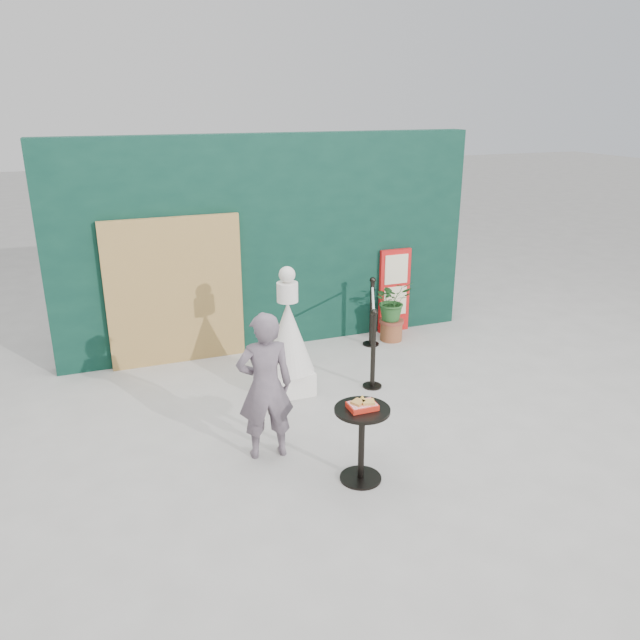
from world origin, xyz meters
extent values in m
plane|color=#ADAAA5|center=(0.00, 0.00, 0.00)|extent=(60.00, 60.00, 0.00)
cube|color=black|center=(0.00, 3.15, 1.50)|extent=(6.00, 0.30, 3.00)
cube|color=tan|center=(-1.40, 2.94, 1.00)|extent=(1.80, 0.08, 2.00)
imported|color=slate|center=(-0.96, 0.19, 0.77)|extent=(0.59, 0.42, 1.53)
cube|color=red|center=(1.90, 2.96, 0.65)|extent=(0.50, 0.06, 1.30)
cube|color=beige|center=(1.90, 2.92, 1.00)|extent=(0.38, 0.02, 0.45)
cube|color=beige|center=(1.90, 2.92, 0.50)|extent=(0.38, 0.02, 0.45)
cube|color=red|center=(1.90, 2.92, 0.15)|extent=(0.38, 0.02, 0.18)
cube|color=white|center=(-0.29, 1.51, 0.15)|extent=(0.53, 0.53, 0.29)
cone|color=silver|center=(-0.29, 1.51, 0.73)|extent=(0.62, 0.62, 0.87)
cylinder|color=white|center=(-0.29, 1.51, 1.28)|extent=(0.25, 0.25, 0.23)
sphere|color=silver|center=(-0.29, 1.51, 1.50)|extent=(0.19, 0.19, 0.19)
cylinder|color=black|center=(-0.26, -0.55, 0.01)|extent=(0.40, 0.40, 0.02)
cylinder|color=black|center=(-0.26, -0.55, 0.36)|extent=(0.06, 0.06, 0.72)
cylinder|color=black|center=(-0.26, -0.55, 0.73)|extent=(0.52, 0.52, 0.03)
cube|color=red|center=(-0.26, -0.55, 0.78)|extent=(0.26, 0.19, 0.05)
cube|color=red|center=(-0.26, -0.55, 0.80)|extent=(0.24, 0.17, 0.00)
cube|color=gold|center=(-0.30, -0.54, 0.82)|extent=(0.15, 0.14, 0.02)
cube|color=#E0BD52|center=(-0.21, -0.57, 0.82)|extent=(0.13, 0.13, 0.02)
cone|color=gold|center=(-0.24, -0.50, 0.83)|extent=(0.06, 0.06, 0.06)
cylinder|color=brown|center=(1.69, 2.61, 0.14)|extent=(0.33, 0.33, 0.27)
cylinder|color=brown|center=(1.69, 2.61, 0.30)|extent=(0.36, 0.36, 0.05)
imported|color=#245424|center=(1.69, 2.61, 0.62)|extent=(0.54, 0.47, 0.60)
cylinder|color=black|center=(0.72, 1.24, 0.01)|extent=(0.24, 0.24, 0.02)
cylinder|color=black|center=(0.72, 1.24, 0.48)|extent=(0.06, 0.06, 0.96)
sphere|color=black|center=(0.72, 1.24, 0.99)|extent=(0.09, 0.09, 0.09)
cylinder|color=black|center=(1.32, 2.54, 0.01)|extent=(0.24, 0.24, 0.02)
cylinder|color=black|center=(1.32, 2.54, 0.48)|extent=(0.06, 0.06, 0.96)
sphere|color=black|center=(1.32, 2.54, 0.99)|extent=(0.09, 0.09, 0.09)
cylinder|color=white|center=(1.02, 1.89, 0.88)|extent=(0.63, 1.31, 0.03)
camera|label=1|loc=(-2.45, -5.18, 3.43)|focal=35.00mm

